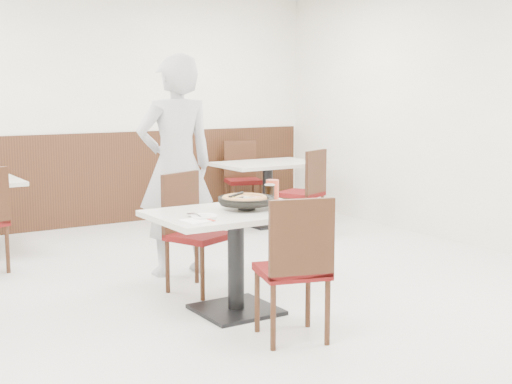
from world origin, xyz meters
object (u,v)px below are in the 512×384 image
pizza (245,201)px  side_plate (204,217)px  cola_glass (270,194)px  diner_person (176,166)px  chair_near (292,267)px  red_cup (272,190)px  bg_chair_right_far (243,179)px  chair_far (199,233)px  bg_table_right (268,194)px  main_table (236,262)px  pizza_pan (246,203)px  bg_chair_right_near (301,192)px

pizza → side_plate: size_ratio=1.74×
cola_glass → diner_person: diner_person is taller
chair_near → red_cup: 1.11m
cola_glass → bg_chair_right_far: size_ratio=0.14×
chair_far → pizza: size_ratio=3.12×
pizza → bg_table_right: (1.96, 2.67, -0.44)m
chair_far → diner_person: bearing=-121.5°
pizza → bg_chair_right_far: (2.01, 3.31, -0.34)m
chair_near → diner_person: diner_person is taller
main_table → bg_chair_right_far: 3.95m
main_table → pizza_pan: (0.10, 0.02, 0.42)m
diner_person → chair_far: bearing=84.9°
red_cup → diner_person: size_ratio=0.08×
bg_table_right → bg_chair_right_far: bearing=85.3°
chair_near → chair_far: bearing=106.2°
diner_person → bg_chair_right_near: bearing=-152.5°
chair_far → bg_chair_right_far: 3.43m
main_table → cola_glass: (0.42, 0.20, 0.44)m
pizza_pan → red_cup: red_cup is taller
main_table → diner_person: bearing=84.3°
pizza_pan → red_cup: size_ratio=2.38×
pizza → main_table: bearing=-161.3°
pizza_pan → cola_glass: cola_glass is taller
chair_near → pizza: bearing=100.5°
main_table → cola_glass: size_ratio=9.23×
chair_near → side_plate: (-0.35, 0.54, 0.28)m
pizza_pan → side_plate: pizza_pan is taller
pizza_pan → bg_chair_right_far: bearing=58.9°
side_plate → red_cup: red_cup is taller
bg_table_right → bg_chair_right_near: 0.65m
pizza_pan → cola_glass: bearing=29.1°
chair_far → side_plate: 0.87m
pizza_pan → side_plate: 0.45m
chair_far → pizza_pan: bearing=74.7°
main_table → cola_glass: cola_glass is taller
red_cup → diner_person: 1.03m
cola_glass → red_cup: 0.10m
chair_near → bg_chair_right_far: size_ratio=1.00×
pizza → bg_chair_right_far: bearing=58.8°
red_cup → chair_far: bearing=143.4°
side_plate → bg_chair_right_near: bg_chair_right_near is taller
pizza_pan → pizza: (-0.01, 0.01, 0.02)m
main_table → pizza: 0.45m
pizza_pan → bg_table_right: (1.95, 2.68, -0.42)m
bg_table_right → bg_chair_right_far: bg_chair_right_far is taller
cola_glass → bg_chair_right_far: 3.58m
pizza_pan → red_cup: bearing=32.4°
bg_chair_right_near → red_cup: bearing=-155.7°
diner_person → bg_chair_right_far: size_ratio=2.01×
bg_chair_right_far → main_table: bearing=75.4°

